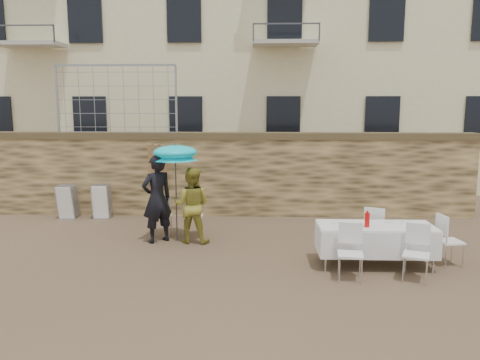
{
  "coord_description": "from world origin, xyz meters",
  "views": [
    {
      "loc": [
        0.76,
        -7.49,
        2.94
      ],
      "look_at": [
        0.4,
        2.2,
        1.4
      ],
      "focal_mm": 35.0,
      "sensor_mm": 36.0,
      "label": 1
    }
  ],
  "objects_px": {
    "banquet_table": "(376,227)",
    "table_chair_back": "(375,229)",
    "table_chair_side": "(450,240)",
    "couple_chair_left": "(163,214)",
    "man_suit": "(157,199)",
    "woman_dress": "(192,205)",
    "couple_chair_right": "(193,215)",
    "umbrella": "(175,155)",
    "table_chair_front_right": "(416,254)",
    "soda_bottle": "(367,220)",
    "chair_stack_left": "(71,200)",
    "table_chair_front_left": "(350,253)",
    "chair_stack_right": "(104,200)"
  },
  "relations": [
    {
      "from": "umbrella",
      "to": "table_chair_front_right",
      "type": "distance_m",
      "value": 5.18
    },
    {
      "from": "man_suit",
      "to": "umbrella",
      "type": "relative_size",
      "value": 0.95
    },
    {
      "from": "couple_chair_left",
      "to": "banquet_table",
      "type": "distance_m",
      "value": 4.77
    },
    {
      "from": "table_chair_back",
      "to": "banquet_table",
      "type": "bearing_deg",
      "value": 100.73
    },
    {
      "from": "woman_dress",
      "to": "table_chair_back",
      "type": "relative_size",
      "value": 1.71
    },
    {
      "from": "couple_chair_right",
      "to": "table_chair_side",
      "type": "distance_m",
      "value": 5.37
    },
    {
      "from": "table_chair_back",
      "to": "chair_stack_right",
      "type": "distance_m",
      "value": 7.06
    },
    {
      "from": "couple_chair_right",
      "to": "table_chair_front_left",
      "type": "height_order",
      "value": "same"
    },
    {
      "from": "couple_chair_left",
      "to": "couple_chair_right",
      "type": "distance_m",
      "value": 0.7
    },
    {
      "from": "couple_chair_left",
      "to": "banquet_table",
      "type": "bearing_deg",
      "value": 150.07
    },
    {
      "from": "chair_stack_left",
      "to": "woman_dress",
      "type": "bearing_deg",
      "value": -32.17
    },
    {
      "from": "couple_chair_left",
      "to": "table_chair_front_right",
      "type": "distance_m",
      "value": 5.54
    },
    {
      "from": "man_suit",
      "to": "banquet_table",
      "type": "relative_size",
      "value": 0.91
    },
    {
      "from": "couple_chair_left",
      "to": "couple_chair_right",
      "type": "xyz_separation_m",
      "value": [
        0.7,
        0.0,
        0.0
      ]
    },
    {
      "from": "man_suit",
      "to": "chair_stack_right",
      "type": "bearing_deg",
      "value": -88.94
    },
    {
      "from": "couple_chair_right",
      "to": "chair_stack_left",
      "type": "height_order",
      "value": "couple_chair_right"
    },
    {
      "from": "banquet_table",
      "to": "chair_stack_right",
      "type": "distance_m",
      "value": 7.25
    },
    {
      "from": "woman_dress",
      "to": "table_chair_front_right",
      "type": "bearing_deg",
      "value": 158.79
    },
    {
      "from": "chair_stack_left",
      "to": "chair_stack_right",
      "type": "distance_m",
      "value": 0.9
    },
    {
      "from": "couple_chair_right",
      "to": "chair_stack_right",
      "type": "xyz_separation_m",
      "value": [
        -2.62,
        1.7,
        -0.02
      ]
    },
    {
      "from": "man_suit",
      "to": "woman_dress",
      "type": "distance_m",
      "value": 0.76
    },
    {
      "from": "banquet_table",
      "to": "chair_stack_left",
      "type": "xyz_separation_m",
      "value": [
        -7.17,
        3.63,
        -0.27
      ]
    },
    {
      "from": "umbrella",
      "to": "chair_stack_right",
      "type": "bearing_deg",
      "value": 137.24
    },
    {
      "from": "couple_chair_left",
      "to": "table_chair_back",
      "type": "height_order",
      "value": "same"
    },
    {
      "from": "couple_chair_right",
      "to": "banquet_table",
      "type": "relative_size",
      "value": 0.46
    },
    {
      "from": "table_chair_back",
      "to": "table_chair_side",
      "type": "bearing_deg",
      "value": 174.51
    },
    {
      "from": "table_chair_front_right",
      "to": "table_chair_side",
      "type": "relative_size",
      "value": 1.0
    },
    {
      "from": "banquet_table",
      "to": "table_chair_back",
      "type": "relative_size",
      "value": 2.19
    },
    {
      "from": "soda_bottle",
      "to": "table_chair_front_right",
      "type": "distance_m",
      "value": 1.02
    },
    {
      "from": "woman_dress",
      "to": "chair_stack_right",
      "type": "bearing_deg",
      "value": -33.73
    },
    {
      "from": "table_chair_back",
      "to": "chair_stack_left",
      "type": "xyz_separation_m",
      "value": [
        -7.37,
        2.83,
        -0.02
      ]
    },
    {
      "from": "chair_stack_left",
      "to": "soda_bottle",
      "type": "bearing_deg",
      "value": -28.5
    },
    {
      "from": "table_chair_back",
      "to": "chair_stack_right",
      "type": "xyz_separation_m",
      "value": [
        -6.47,
        2.83,
        -0.02
      ]
    },
    {
      "from": "chair_stack_right",
      "to": "table_chair_back",
      "type": "bearing_deg",
      "value": -23.66
    },
    {
      "from": "couple_chair_left",
      "to": "soda_bottle",
      "type": "bearing_deg",
      "value": 147.38
    },
    {
      "from": "man_suit",
      "to": "table_chair_front_left",
      "type": "bearing_deg",
      "value": 110.83
    },
    {
      "from": "umbrella",
      "to": "table_chair_front_left",
      "type": "bearing_deg",
      "value": -33.76
    },
    {
      "from": "umbrella",
      "to": "table_chair_front_left",
      "type": "xyz_separation_m",
      "value": [
        3.35,
        -2.24,
        -1.41
      ]
    },
    {
      "from": "woman_dress",
      "to": "umbrella",
      "type": "bearing_deg",
      "value": -9.61
    },
    {
      "from": "couple_chair_right",
      "to": "soda_bottle",
      "type": "relative_size",
      "value": 3.69
    },
    {
      "from": "umbrella",
      "to": "soda_bottle",
      "type": "bearing_deg",
      "value": -23.6
    },
    {
      "from": "table_chair_back",
      "to": "chair_stack_left",
      "type": "distance_m",
      "value": 7.9
    },
    {
      "from": "woman_dress",
      "to": "table_chair_front_right",
      "type": "xyz_separation_m",
      "value": [
        4.1,
        -2.14,
        -0.34
      ]
    },
    {
      "from": "umbrella",
      "to": "table_chair_side",
      "type": "bearing_deg",
      "value": -14.55
    },
    {
      "from": "couple_chair_right",
      "to": "chair_stack_right",
      "type": "bearing_deg",
      "value": -34.37
    },
    {
      "from": "man_suit",
      "to": "chair_stack_right",
      "type": "xyz_separation_m",
      "value": [
        -1.92,
        2.25,
        -0.5
      ]
    },
    {
      "from": "couple_chair_left",
      "to": "table_chair_side",
      "type": "height_order",
      "value": "same"
    },
    {
      "from": "man_suit",
      "to": "umbrella",
      "type": "bearing_deg",
      "value": 154.56
    },
    {
      "from": "chair_stack_left",
      "to": "table_chair_front_right",
      "type": "bearing_deg",
      "value": -29.76
    },
    {
      "from": "table_chair_front_left",
      "to": "table_chair_front_right",
      "type": "height_order",
      "value": "same"
    }
  ]
}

